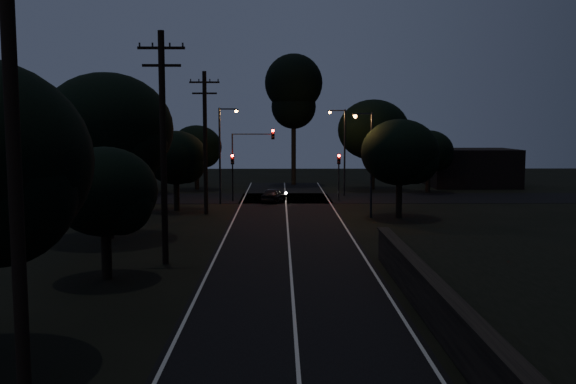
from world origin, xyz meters
name	(u,v)px	position (x,y,z in m)	size (l,w,h in m)	color
road_surface	(287,215)	(0.00, 31.12, 0.01)	(60.00, 70.00, 0.03)	black
retaining_wall	(558,330)	(7.74, 3.00, 0.62)	(6.93, 26.00, 1.60)	black
utility_pole_near	(13,146)	(-6.00, -2.00, 6.25)	(2.20, 0.30, 12.00)	black
utility_pole_mid	(163,144)	(-6.00, 15.00, 5.74)	(2.20, 0.30, 11.00)	black
utility_pole_far	(205,140)	(-6.00, 32.00, 5.48)	(2.20, 0.30, 10.50)	black
tree_left_b	(108,194)	(-7.84, 11.91, 3.72)	(4.52, 4.52, 5.74)	black
tree_left_c	(111,132)	(-10.23, 21.85, 6.24)	(7.63, 7.63, 9.64)	black
tree_left_d	(178,159)	(-8.33, 33.90, 3.99)	(4.86, 4.86, 6.17)	black
tree_far_nw	(198,148)	(-8.82, 49.90, 4.23)	(5.16, 5.16, 6.54)	black
tree_far_w	(140,141)	(-13.78, 45.88, 5.07)	(6.12, 6.12, 7.80)	black
tree_far_ne	(376,131)	(9.26, 49.85, 5.92)	(7.23, 7.23, 9.14)	black
tree_far_e	(431,152)	(14.17, 46.90, 3.92)	(4.78, 4.78, 6.06)	black
tree_right_a	(403,154)	(8.20, 29.89, 4.56)	(5.53, 5.53, 7.04)	black
tall_pine	(294,91)	(1.00, 55.00, 10.26)	(6.26, 6.26, 14.23)	black
building_left	(94,167)	(-20.00, 52.00, 2.20)	(10.00, 8.00, 4.40)	black
building_right	(471,168)	(20.00, 53.00, 2.00)	(9.00, 7.00, 4.00)	black
signal_left	(233,169)	(-4.60, 39.99, 2.84)	(0.28, 0.35, 4.10)	black
signal_right	(339,168)	(4.60, 39.99, 2.84)	(0.28, 0.35, 4.10)	black
signal_mast	(252,151)	(-2.91, 39.99, 4.34)	(3.70, 0.35, 6.25)	black
streetlight_a	(222,149)	(-5.31, 38.00, 4.64)	(1.66, 0.26, 8.00)	black
streetlight_b	(343,146)	(5.31, 44.00, 4.64)	(1.66, 0.26, 8.00)	black
streetlight_c	(369,157)	(5.83, 30.00, 4.35)	(1.46, 0.26, 7.50)	black
car	(274,195)	(-1.04, 39.22, 0.61)	(1.43, 3.56, 1.21)	black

